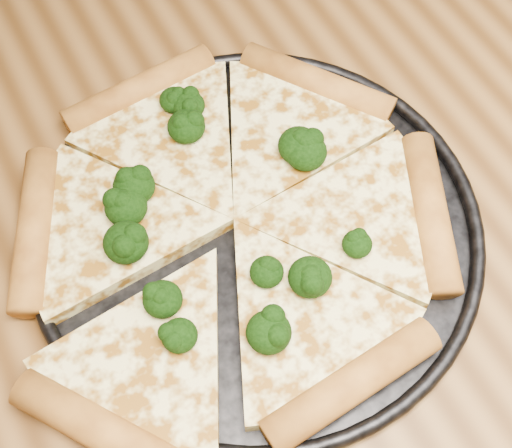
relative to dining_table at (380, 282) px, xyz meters
name	(u,v)px	position (x,y,z in m)	size (l,w,h in m)	color
ground	(323,437)	(0.00, 0.00, -0.66)	(4.00, 4.00, 0.00)	brown
dining_table	(380,282)	(0.00, 0.00, 0.00)	(1.20, 0.90, 0.75)	brown
pizza_pan	(256,229)	(-0.10, 0.06, 0.10)	(0.38, 0.38, 0.02)	black
pizza	(231,226)	(-0.12, 0.07, 0.11)	(0.40, 0.36, 0.03)	#FBF29A
broccoli_florets	(217,209)	(-0.13, 0.08, 0.12)	(0.20, 0.26, 0.03)	black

